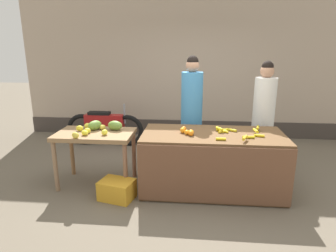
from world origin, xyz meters
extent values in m
plane|color=#665B4C|center=(0.00, 0.00, 0.00)|extent=(24.00, 24.00, 0.00)
cube|color=tan|center=(0.00, 2.66, 1.80)|extent=(7.49, 0.20, 3.60)
cube|color=#3F3833|center=(0.00, 2.55, 0.18)|extent=(7.49, 0.04, 0.36)
cube|color=brown|center=(0.37, 0.00, 0.41)|extent=(1.95, 0.91, 0.83)
cube|color=brown|center=(0.37, -0.47, 0.41)|extent=(1.95, 0.03, 0.77)
cube|color=olive|center=(-1.31, 0.00, 0.77)|extent=(1.09, 0.66, 0.06)
cylinder|color=#8B6B50|center=(-1.81, -0.28, 0.37)|extent=(0.06, 0.06, 0.74)
cylinder|color=#8B634C|center=(-0.81, -0.28, 0.37)|extent=(0.06, 0.06, 0.74)
cylinder|color=olive|center=(-1.81, 0.28, 0.37)|extent=(0.06, 0.06, 0.74)
cylinder|color=#96624A|center=(-0.81, 0.28, 0.37)|extent=(0.06, 0.06, 0.74)
cylinder|color=gold|center=(0.53, 0.10, 0.84)|extent=(0.10, 0.15, 0.04)
cylinder|color=yellow|center=(0.96, -0.10, 0.84)|extent=(0.14, 0.08, 0.04)
cylinder|color=yellow|center=(0.45, -0.30, 0.84)|extent=(0.13, 0.04, 0.04)
cylinder|color=yellow|center=(0.48, 0.13, 0.84)|extent=(0.12, 0.04, 0.04)
cylinder|color=gold|center=(0.49, 0.05, 0.84)|extent=(0.11, 0.12, 0.04)
cylinder|color=gold|center=(0.63, 0.13, 0.84)|extent=(0.14, 0.11, 0.04)
cylinder|color=yellow|center=(0.52, 0.06, 0.84)|extent=(0.12, 0.10, 0.04)
cylinder|color=yellow|center=(0.81, -0.18, 0.84)|extent=(0.16, 0.05, 0.04)
cylinder|color=gold|center=(0.74, -0.31, 0.87)|extent=(0.09, 0.16, 0.04)
cylinder|color=gold|center=(1.00, 0.19, 0.87)|extent=(0.07, 0.14, 0.04)
cylinder|color=gold|center=(0.94, 0.03, 0.87)|extent=(0.06, 0.14, 0.04)
cylinder|color=yellow|center=(0.46, 0.08, 0.87)|extent=(0.10, 0.13, 0.04)
sphere|color=orange|center=(-0.05, -0.01, 0.86)|extent=(0.08, 0.08, 0.08)
sphere|color=orange|center=(-0.04, 0.07, 0.86)|extent=(0.07, 0.07, 0.07)
sphere|color=orange|center=(0.07, -0.10, 0.86)|extent=(0.08, 0.08, 0.08)
sphere|color=orange|center=(0.06, -0.14, 0.86)|extent=(0.07, 0.07, 0.07)
sphere|color=orange|center=(0.01, -0.09, 0.86)|extent=(0.07, 0.07, 0.07)
ellipsoid|color=yellow|center=(-1.40, -0.05, 0.83)|extent=(0.09, 0.08, 0.08)
ellipsoid|color=yellow|center=(-1.49, 0.20, 0.84)|extent=(0.12, 0.12, 0.08)
ellipsoid|color=yellow|center=(-1.47, -0.30, 0.84)|extent=(0.12, 0.10, 0.09)
ellipsoid|color=yellow|center=(-1.13, -0.12, 0.84)|extent=(0.11, 0.12, 0.08)
ellipsoid|color=yellow|center=(-1.55, 0.05, 0.84)|extent=(0.11, 0.08, 0.08)
ellipsoid|color=yellow|center=(-1.24, 0.16, 0.83)|extent=(0.11, 0.12, 0.07)
ellipsoid|color=yellow|center=(-1.40, -0.15, 0.83)|extent=(0.13, 0.12, 0.08)
ellipsoid|color=olive|center=(-1.35, 0.13, 0.87)|extent=(0.24, 0.26, 0.14)
ellipsoid|color=olive|center=(-1.05, 0.14, 0.87)|extent=(0.24, 0.18, 0.14)
cylinder|color=#33333D|center=(0.06, 0.70, 0.36)|extent=(0.29, 0.29, 0.72)
cylinder|color=#3F8CCC|center=(0.06, 0.70, 1.16)|extent=(0.34, 0.34, 0.88)
sphere|color=tan|center=(0.06, 0.70, 1.70)|extent=(0.21, 0.21, 0.21)
sphere|color=black|center=(0.06, 0.70, 1.76)|extent=(0.18, 0.18, 0.18)
cylinder|color=#33333D|center=(1.20, 0.76, 0.34)|extent=(0.29, 0.29, 0.69)
cylinder|color=white|center=(1.20, 0.76, 1.10)|extent=(0.34, 0.34, 0.84)
sphere|color=tan|center=(1.20, 0.76, 1.62)|extent=(0.21, 0.21, 0.21)
sphere|color=black|center=(1.20, 0.76, 1.69)|extent=(0.18, 0.18, 0.18)
torus|color=black|center=(-1.25, 1.74, 0.33)|extent=(0.65, 0.09, 0.65)
torus|color=black|center=(-2.20, 1.74, 0.33)|extent=(0.65, 0.09, 0.65)
cube|color=#A51919|center=(-1.73, 1.74, 0.51)|extent=(0.80, 0.18, 0.28)
cube|color=black|center=(-1.83, 1.74, 0.67)|extent=(0.44, 0.16, 0.08)
cylinder|color=gray|center=(-1.30, 1.74, 0.68)|extent=(0.04, 0.04, 0.40)
cube|color=gold|center=(-0.90, -0.42, 0.13)|extent=(0.51, 0.42, 0.26)
ellipsoid|color=tan|center=(-0.51, 0.74, 0.22)|extent=(0.39, 0.43, 0.45)
camera|label=1|loc=(0.10, -3.84, 1.97)|focal=30.89mm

